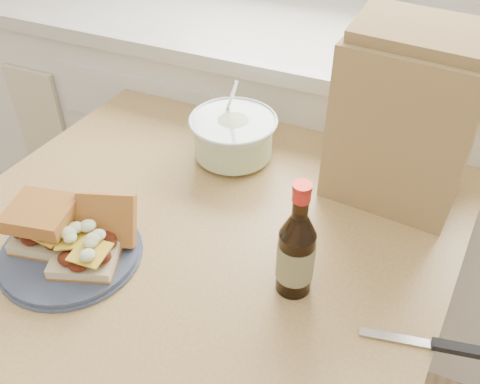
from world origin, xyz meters
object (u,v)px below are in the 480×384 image
at_px(plate, 71,253).
at_px(coleslaw_bowl, 233,139).
at_px(beer_bottle, 296,252).
at_px(paper_bag, 403,125).
at_px(dining_table, 199,270).

xyz_separation_m(plate, coleslaw_bowl, (0.15, 0.41, 0.04)).
distance_m(plate, beer_bottle, 0.42).
xyz_separation_m(plate, paper_bag, (0.50, 0.42, 0.16)).
bearing_deg(coleslaw_bowl, dining_table, -82.69).
bearing_deg(plate, paper_bag, 40.08).
bearing_deg(plate, coleslaw_bowl, 69.77).
bearing_deg(dining_table, plate, -134.22).
relative_size(plate, coleslaw_bowl, 1.29).
bearing_deg(coleslaw_bowl, paper_bag, 2.81).
bearing_deg(plate, dining_table, 40.36).
bearing_deg(beer_bottle, plate, -162.99).
height_order(plate, paper_bag, paper_bag).
bearing_deg(plate, beer_bottle, 13.34).
height_order(dining_table, plate, plate).
bearing_deg(beer_bottle, coleslaw_bowl, 132.85).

